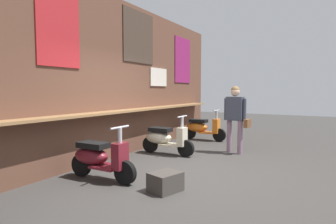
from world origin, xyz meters
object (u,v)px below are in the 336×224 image
(scooter_orange, at_px, (202,128))
(shopper_with_handbag, at_px, (236,113))
(scooter_maroon, at_px, (98,158))
(scooter_cream, at_px, (164,138))
(merchandise_crate, at_px, (165,182))

(scooter_orange, distance_m, shopper_with_handbag, 2.10)
(scooter_maroon, xyz_separation_m, scooter_cream, (2.28, 0.00, 0.00))
(scooter_orange, height_order, shopper_with_handbag, shopper_with_handbag)
(scooter_cream, height_order, shopper_with_handbag, shopper_with_handbag)
(shopper_with_handbag, height_order, merchandise_crate, shopper_with_handbag)
(scooter_maroon, height_order, scooter_cream, same)
(shopper_with_handbag, bearing_deg, merchandise_crate, -176.20)
(scooter_orange, height_order, merchandise_crate, scooter_orange)
(scooter_maroon, distance_m, scooter_orange, 4.62)
(merchandise_crate, bearing_deg, scooter_orange, 16.14)
(scooter_cream, distance_m, merchandise_crate, 2.58)
(scooter_cream, relative_size, merchandise_crate, 2.99)
(merchandise_crate, bearing_deg, scooter_maroon, 93.15)
(scooter_orange, xyz_separation_m, merchandise_crate, (-4.54, -1.31, -0.24))
(merchandise_crate, bearing_deg, shopper_with_handbag, -2.77)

